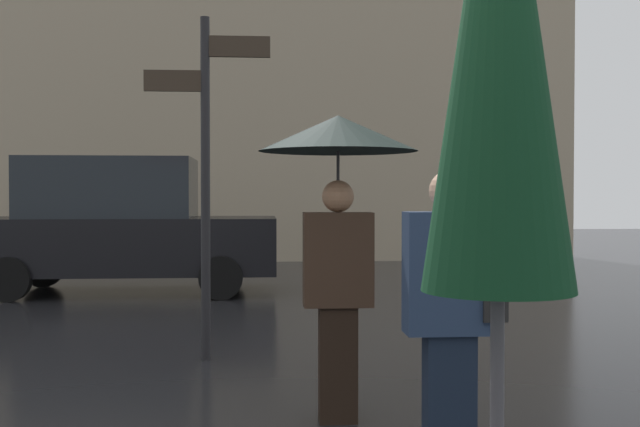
{
  "coord_description": "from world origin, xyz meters",
  "views": [
    {
      "loc": [
        0.39,
        -2.12,
        1.42
      ],
      "look_at": [
        0.84,
        3.73,
        1.29
      ],
      "focal_mm": 43.04,
      "sensor_mm": 36.0,
      "label": 1
    }
  ],
  "objects_px": {
    "pedestrian_with_umbrella": "(338,175)",
    "parked_car_left": "(121,226)",
    "pedestrian_with_bag": "(453,306)",
    "folded_patio_umbrella_near": "(499,67)",
    "street_signpost": "(206,153)"
  },
  "relations": [
    {
      "from": "pedestrian_with_umbrella",
      "to": "pedestrian_with_bag",
      "type": "distance_m",
      "value": 1.34
    },
    {
      "from": "pedestrian_with_bag",
      "to": "pedestrian_with_umbrella",
      "type": "bearing_deg",
      "value": -164.85
    },
    {
      "from": "folded_patio_umbrella_near",
      "to": "parked_car_left",
      "type": "bearing_deg",
      "value": 105.66
    },
    {
      "from": "parked_car_left",
      "to": "street_signpost",
      "type": "distance_m",
      "value": 5.03
    },
    {
      "from": "folded_patio_umbrella_near",
      "to": "pedestrian_with_bag",
      "type": "height_order",
      "value": "folded_patio_umbrella_near"
    },
    {
      "from": "pedestrian_with_umbrella",
      "to": "folded_patio_umbrella_near",
      "type": "bearing_deg",
      "value": -118.98
    },
    {
      "from": "folded_patio_umbrella_near",
      "to": "parked_car_left",
      "type": "relative_size",
      "value": 0.58
    },
    {
      "from": "parked_car_left",
      "to": "street_signpost",
      "type": "relative_size",
      "value": 1.47
    },
    {
      "from": "folded_patio_umbrella_near",
      "to": "pedestrian_with_bag",
      "type": "relative_size",
      "value": 1.64
    },
    {
      "from": "pedestrian_with_bag",
      "to": "folded_patio_umbrella_near",
      "type": "bearing_deg",
      "value": -19.06
    },
    {
      "from": "pedestrian_with_bag",
      "to": "street_signpost",
      "type": "xyz_separation_m",
      "value": [
        -1.42,
        2.97,
        0.92
      ]
    },
    {
      "from": "folded_patio_umbrella_near",
      "to": "street_signpost",
      "type": "height_order",
      "value": "street_signpost"
    },
    {
      "from": "folded_patio_umbrella_near",
      "to": "pedestrian_with_umbrella",
      "type": "distance_m",
      "value": 2.87
    },
    {
      "from": "pedestrian_with_umbrella",
      "to": "parked_car_left",
      "type": "height_order",
      "value": "parked_car_left"
    },
    {
      "from": "pedestrian_with_umbrella",
      "to": "parked_car_left",
      "type": "relative_size",
      "value": 0.44
    }
  ]
}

